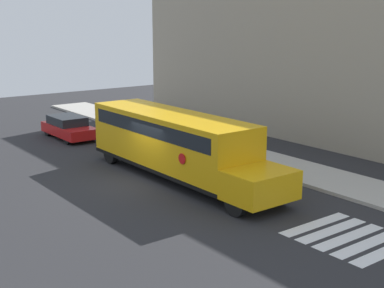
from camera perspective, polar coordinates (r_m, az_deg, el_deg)
ground_plane at (r=23.65m, az=-5.06°, el=-4.00°), size 60.00×60.00×0.00m
sidewalk_strip at (r=27.51m, az=6.45°, el=-1.42°), size 44.00×3.00×0.15m
building_backdrop at (r=31.57m, az=15.34°, el=8.75°), size 32.00×4.00×9.58m
crosswalk_stripes at (r=18.47m, az=16.40°, el=-9.49°), size 3.30×3.20×0.01m
school_bus at (r=23.71m, az=-1.80°, el=0.28°), size 11.49×2.57×2.89m
parked_car at (r=32.87m, az=-13.01°, el=1.76°), size 4.37×1.79×1.31m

